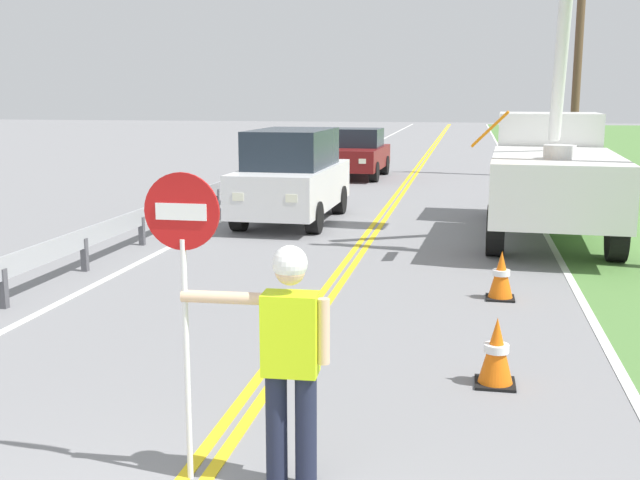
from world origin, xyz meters
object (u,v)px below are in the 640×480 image
Objects in this scene: utility_bucket_truck at (551,165)px; traffic_cone_mid at (501,276)px; utility_pole_mid at (578,54)px; flagger_worker at (289,352)px; stop_sign_paddle at (183,258)px; oncoming_suv_nearest at (292,175)px; oncoming_sedan_second at (357,154)px; traffic_cone_lead at (496,353)px.

utility_bucket_truck reaches higher than traffic_cone_mid.
utility_pole_mid is at bearing 79.98° from traffic_cone_mid.
traffic_cone_mid is (-3.03, -17.16, -3.90)m from utility_pole_mid.
flagger_worker is 0.78× the size of stop_sign_paddle.
oncoming_suv_nearest is (-2.70, 11.88, 0.01)m from flagger_worker.
flagger_worker is 12.18m from oncoming_suv_nearest.
oncoming_sedan_second is at bearing 89.64° from oncoming_suv_nearest.
traffic_cone_mid is (4.37, -15.93, -0.50)m from oncoming_sedan_second.
traffic_cone_lead and traffic_cone_mid have the same top height.
utility_pole_mid reaches higher than utility_bucket_truck.
utility_pole_mid is at bearing 78.26° from flagger_worker.
oncoming_sedan_second is 5.94× the size of traffic_cone_lead.
utility_pole_mid reaches higher than oncoming_sedan_second.
utility_bucket_truck is 9.12m from traffic_cone_lead.
flagger_worker reaches higher than oncoming_sedan_second.
utility_bucket_truck is 1.49× the size of oncoming_suv_nearest.
traffic_cone_mid is at bearing -100.02° from utility_pole_mid.
traffic_cone_mid is at bearing 66.69° from stop_sign_paddle.
flagger_worker is at bearing -123.35° from traffic_cone_lead.
traffic_cone_mid is at bearing -53.99° from oncoming_suv_nearest.
stop_sign_paddle reaches higher than oncoming_sedan_second.
oncoming_suv_nearest is 6.63× the size of traffic_cone_mid.
utility_pole_mid reaches higher than oncoming_suv_nearest.
stop_sign_paddle is 3.62m from traffic_cone_lead.
utility_pole_mid reaches higher than traffic_cone_mid.
flagger_worker is at bearing -101.74° from utility_pole_mid.
flagger_worker is 2.61× the size of traffic_cone_lead.
utility_pole_mid is at bearing 81.14° from traffic_cone_lead.
utility_pole_mid is 17.86m from traffic_cone_mid.
oncoming_suv_nearest is (-1.93, 11.91, -0.65)m from stop_sign_paddle.
oncoming_suv_nearest is (-5.60, 0.55, -0.37)m from utility_bucket_truck.
oncoming_suv_nearest is 7.58m from traffic_cone_mid.
utility_bucket_truck is (3.67, 11.36, -0.27)m from stop_sign_paddle.
oncoming_sedan_second is at bearing 105.35° from traffic_cone_mid.
flagger_worker is at bearing -104.37° from utility_bucket_truck.
stop_sign_paddle is 0.34× the size of utility_bucket_truck.
utility_bucket_truck is 9.87× the size of traffic_cone_mid.
oncoming_sedan_second is 5.94× the size of traffic_cone_mid.
flagger_worker is at bearing -83.07° from oncoming_sedan_second.
stop_sign_paddle is 0.56× the size of oncoming_sedan_second.
oncoming_suv_nearest reaches higher than traffic_cone_mid.
stop_sign_paddle is 11.94m from utility_bucket_truck.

